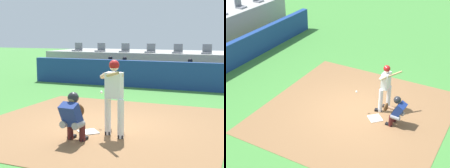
# 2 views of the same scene
# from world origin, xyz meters

# --- Properties ---
(ground_plane) EXTENTS (80.00, 80.00, 0.00)m
(ground_plane) POSITION_xyz_m (0.00, 0.00, 0.00)
(ground_plane) COLOR #428438
(dirt_infield) EXTENTS (6.40, 6.40, 0.01)m
(dirt_infield) POSITION_xyz_m (0.00, 0.00, 0.01)
(dirt_infield) COLOR olive
(dirt_infield) RESTS_ON ground
(home_plate) EXTENTS (0.62, 0.62, 0.02)m
(home_plate) POSITION_xyz_m (0.00, -0.80, 0.02)
(home_plate) COLOR white
(home_plate) RESTS_ON dirt_infield
(batter_at_plate) EXTENTS (0.70, 0.75, 1.80)m
(batter_at_plate) POSITION_xyz_m (0.69, -0.84, 1.04)
(batter_at_plate) COLOR silver
(batter_at_plate) RESTS_ON ground
(catcher_crouched) EXTENTS (0.50, 1.87, 1.13)m
(catcher_crouched) POSITION_xyz_m (0.01, -1.53, 0.61)
(catcher_crouched) COLOR gray
(catcher_crouched) RESTS_ON ground
(stadium_seat_7) EXTENTS (0.46, 0.46, 0.48)m
(stadium_seat_7) POSITION_xyz_m (4.33, 9.38, 1.53)
(stadium_seat_7) COLOR slate
(stadium_seat_7) RESTS_ON stands_platform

